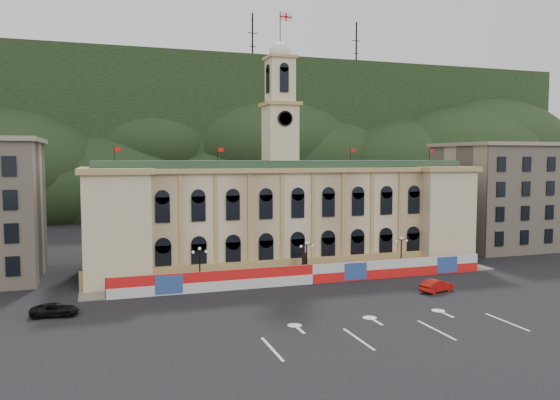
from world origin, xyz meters
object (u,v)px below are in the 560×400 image
object	(u,v)px
red_sedan	(437,286)
black_suv	(55,310)
lamp_center	(307,257)
statue	(304,270)

from	to	relation	value
red_sedan	black_suv	distance (m)	42.72
red_sedan	black_suv	size ratio (longest dim) A/B	0.98
lamp_center	black_suv	distance (m)	30.91
statue	lamp_center	bearing A→B (deg)	-90.00
lamp_center	black_suv	size ratio (longest dim) A/B	1.05
statue	red_sedan	bearing A→B (deg)	-42.46
red_sedan	black_suv	xyz separation A→B (m)	(-42.58, 3.49, -0.10)
statue	red_sedan	xyz separation A→B (m)	(12.58, -11.51, -0.44)
lamp_center	red_sedan	distance (m)	16.55
black_suv	lamp_center	bearing A→B (deg)	-69.20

